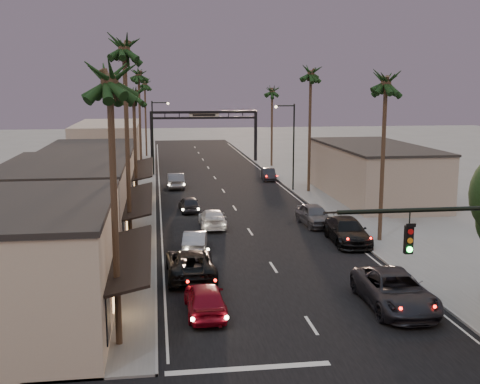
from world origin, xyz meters
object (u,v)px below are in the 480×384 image
object	(u,v)px
palm_la	(109,70)
palm_rb	(311,69)
oncoming_red	(205,299)
palm_ra	(386,76)
streetlight_left	(155,132)
arch	(204,123)
palm_lc	(133,90)
palm_far	(145,81)
curbside_near	(395,290)
palm_ld	(139,71)
oncoming_silver	(195,241)
streetlight_right	(291,140)
palm_rc	(272,88)
palm_lb	(124,42)
oncoming_pickup	(190,263)
curbside_black	(347,231)

from	to	relation	value
palm_la	palm_rb	size ratio (longest dim) A/B	0.93
oncoming_red	palm_ra	bearing A→B (deg)	-139.05
streetlight_left	oncoming_red	world-z (taller)	streetlight_left
arch	palm_rb	size ratio (longest dim) A/B	1.07
palm_lc	palm_far	xyz separation A→B (m)	(0.30, 42.00, 0.97)
curbside_near	palm_la	bearing A→B (deg)	-167.20
palm_ld	oncoming_silver	world-z (taller)	palm_ld
oncoming_silver	palm_ld	bearing A→B (deg)	-75.29
streetlight_right	arch	bearing A→B (deg)	105.47
arch	palm_ld	bearing A→B (deg)	-119.83
palm_rc	streetlight_right	bearing A→B (deg)	-95.05
palm_rc	curbside_near	distance (m)	53.37
palm_lb	curbside_near	distance (m)	20.95
oncoming_pickup	palm_rc	bearing A→B (deg)	-106.90
oncoming_pickup	curbside_black	distance (m)	12.81
palm_lb	oncoming_red	distance (m)	16.51
curbside_near	palm_far	bearing A→B (deg)	102.54
palm_ld	oncoming_pickup	distance (m)	39.07
arch	palm_ra	distance (m)	47.17
palm_ra	palm_rc	xyz separation A→B (m)	(0.00, 40.00, -0.97)
streetlight_right	curbside_black	world-z (taller)	streetlight_right
palm_la	palm_ld	xyz separation A→B (m)	(-0.00, 46.00, 0.97)
palm_lc	palm_rc	world-z (taller)	same
palm_la	palm_ra	xyz separation A→B (m)	(17.20, 15.00, 0.00)
curbside_near	oncoming_pickup	bearing A→B (deg)	148.89
arch	oncoming_silver	size ratio (longest dim) A/B	3.63
palm_ra	palm_rc	size ratio (longest dim) A/B	1.08
oncoming_red	oncoming_silver	size ratio (longest dim) A/B	1.09
streetlight_left	oncoming_red	distance (m)	46.20
palm_rb	oncoming_red	size ratio (longest dim) A/B	3.10
arch	palm_rb	distance (m)	28.24
palm_rc	curbside_near	world-z (taller)	palm_rc
streetlight_right	streetlight_left	world-z (taller)	same
palm_rb	palm_rc	world-z (taller)	palm_rb
streetlight_left	palm_lb	distance (m)	36.93
palm_la	oncoming_silver	world-z (taller)	palm_la
palm_ra	palm_far	xyz separation A→B (m)	(-16.90, 54.00, 0.00)
curbside_near	palm_lb	bearing A→B (deg)	143.49
curbside_near	curbside_black	world-z (taller)	curbside_near
streetlight_right	oncoming_red	size ratio (longest dim) A/B	1.96
palm_lb	oncoming_red	bearing A→B (deg)	-68.54
palm_lb	oncoming_pickup	world-z (taller)	palm_lb
curbside_near	palm_ra	bearing A→B (deg)	73.75
oncoming_pickup	curbside_near	size ratio (longest dim) A/B	0.92
arch	palm_far	size ratio (longest dim) A/B	1.15
streetlight_right	palm_ra	size ratio (longest dim) A/B	0.68
arch	palm_la	size ratio (longest dim) A/B	1.15
palm_lb	oncoming_silver	distance (m)	13.43
palm_ra	palm_ld	bearing A→B (deg)	119.02
palm_la	oncoming_pickup	distance (m)	14.29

